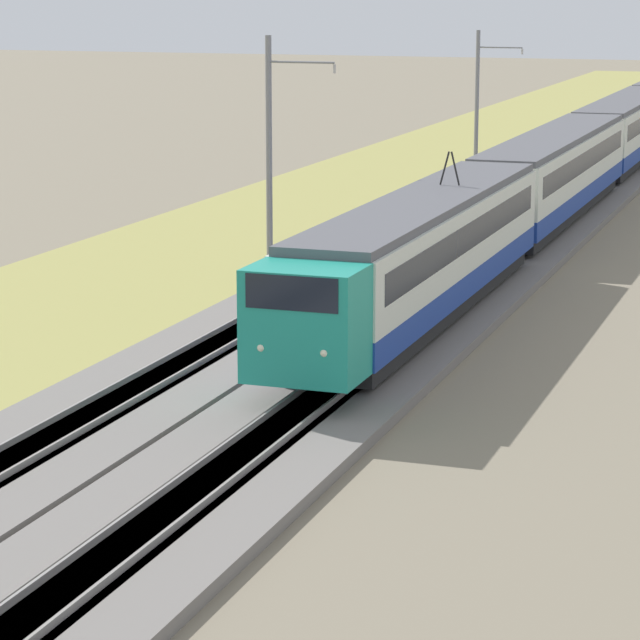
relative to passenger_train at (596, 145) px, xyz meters
name	(u,v)px	position (x,y,z in m)	size (l,w,h in m)	color
ballast_main	(440,222)	(-12.90, 4.58, -2.23)	(240.00, 4.40, 0.30)	slate
ballast_adjacent	(545,228)	(-12.90, 0.00, -2.23)	(240.00, 4.40, 0.30)	slate
track_main	(440,222)	(-12.90, 4.58, -2.22)	(240.00, 1.57, 0.45)	#4C4238
track_adjacent	(545,228)	(-12.90, 0.00, -2.22)	(240.00, 1.57, 0.45)	#4C4238
grass_verge	(293,217)	(-12.90, 11.40, -2.32)	(240.00, 11.51, 0.12)	#99934C
passenger_train	(596,145)	(0.00, 0.00, 0.00)	(87.35, 2.88, 5.08)	teal
catenary_mast_mid	(271,156)	(-26.87, 7.07, 2.05)	(0.22, 2.56, 8.57)	slate
catenary_mast_far	(478,102)	(4.18, 7.06, 1.69)	(0.22, 2.56, 7.87)	slate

